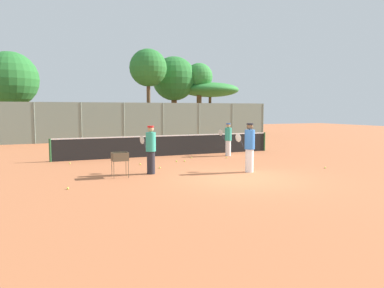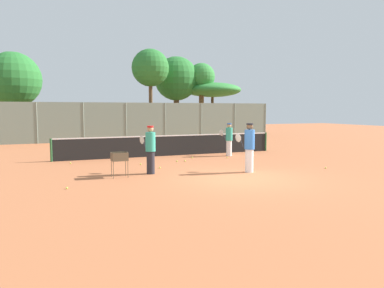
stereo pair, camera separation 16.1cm
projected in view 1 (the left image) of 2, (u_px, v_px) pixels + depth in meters
ground_plane at (241, 179)px, 12.95m from camera, size 80.00×80.00×0.00m
tennis_net at (170, 145)px, 19.35m from camera, size 11.75×0.10×1.07m
back_fence at (124, 122)px, 28.48m from camera, size 25.31×0.08×2.91m
tree_0 at (199, 79)px, 34.95m from camera, size 2.52×2.52×6.70m
tree_1 at (174, 79)px, 34.76m from camera, size 4.07×4.07×7.28m
tree_2 at (148, 68)px, 31.15m from camera, size 3.12×3.12×7.41m
tree_3 at (210, 90)px, 36.01m from camera, size 5.50×5.50×4.95m
tree_4 at (10, 80)px, 29.83m from camera, size 4.43×4.43×6.99m
player_white_outfit at (228, 139)px, 19.25m from camera, size 0.44×0.86×1.68m
player_red_cap at (151, 149)px, 13.85m from camera, size 0.45×0.89×1.79m
player_yellow_shirt at (249, 147)px, 14.25m from camera, size 0.47×0.91×1.87m
ball_cart at (120, 159)px, 13.14m from camera, size 0.56×0.41×0.89m
tennis_ball_0 at (325, 168)px, 15.20m from camera, size 0.07×0.07×0.07m
tennis_ball_1 at (177, 161)px, 17.10m from camera, size 0.07×0.07×0.07m
tennis_ball_2 at (160, 168)px, 15.18m from camera, size 0.07×0.07×0.07m
tennis_ball_3 at (185, 161)px, 17.20m from camera, size 0.07×0.07×0.07m
tennis_ball_4 at (68, 188)px, 11.22m from camera, size 0.07×0.07×0.07m
tennis_ball_5 at (70, 163)px, 16.42m from camera, size 0.07×0.07×0.07m
tennis_ball_6 at (226, 157)px, 18.41m from camera, size 0.07×0.07×0.07m
tennis_ball_7 at (191, 158)px, 18.36m from camera, size 0.07×0.07×0.07m
tennis_ball_8 at (140, 164)px, 16.17m from camera, size 0.07×0.07×0.07m
parked_car at (134, 129)px, 33.76m from camera, size 4.20×1.70×1.60m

